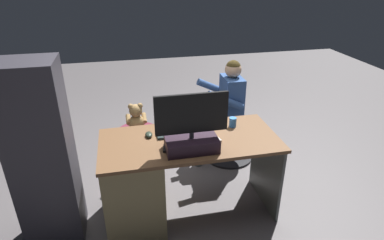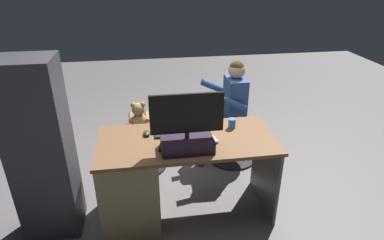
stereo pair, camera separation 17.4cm
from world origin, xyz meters
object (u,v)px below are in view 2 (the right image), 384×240
(computer_mouse, at_px, (147,133))
(office_chair_teddy, at_px, (141,145))
(cup, at_px, (232,123))
(teddy_bear, at_px, (139,117))
(tv_remote, at_px, (162,146))
(visitor_chair, at_px, (233,138))
(person, at_px, (226,105))
(keyboard, at_px, (179,132))
(desk, at_px, (143,178))
(monitor, at_px, (187,134))

(computer_mouse, relative_size, office_chair_teddy, 0.18)
(cup, height_order, teddy_bear, cup)
(computer_mouse, distance_m, tv_remote, 0.25)
(visitor_chair, relative_size, person, 0.48)
(office_chair_teddy, xyz_separation_m, teddy_bear, (0.00, -0.01, 0.35))
(keyboard, xyz_separation_m, tv_remote, (0.16, 0.21, -0.00))
(office_chair_teddy, bearing_deg, desk, 90.82)
(person, bearing_deg, desk, 41.20)
(office_chair_teddy, height_order, visitor_chair, same)
(keyboard, bearing_deg, visitor_chair, -134.20)
(monitor, xyz_separation_m, visitor_chair, (-0.66, -0.99, -0.63))
(person, bearing_deg, computer_mouse, 38.58)
(office_chair_teddy, xyz_separation_m, visitor_chair, (-1.04, -0.02, -0.00))
(cup, relative_size, office_chair_teddy, 0.16)
(computer_mouse, xyz_separation_m, teddy_bear, (0.07, -0.69, -0.16))
(person, bearing_deg, office_chair_teddy, 1.25)
(desk, bearing_deg, monitor, 155.57)
(desk, height_order, keyboard, keyboard)
(cup, distance_m, tv_remote, 0.68)
(desk, xyz_separation_m, teddy_bear, (0.01, -0.81, 0.21))
(desk, height_order, computer_mouse, computer_mouse)
(computer_mouse, height_order, cup, cup)
(monitor, xyz_separation_m, computer_mouse, (0.31, -0.29, -0.12))
(computer_mouse, bearing_deg, tv_remote, 118.08)
(desk, relative_size, person, 1.27)
(desk, bearing_deg, visitor_chair, -141.45)
(desk, height_order, visitor_chair, desk)
(computer_mouse, bearing_deg, monitor, 136.82)
(tv_remote, xyz_separation_m, teddy_bear, (0.19, -0.91, -0.15))
(monitor, bearing_deg, teddy_bear, -68.80)
(keyboard, xyz_separation_m, cup, (-0.47, -0.04, 0.03))
(keyboard, relative_size, office_chair_teddy, 0.77)
(teddy_bear, bearing_deg, tv_remote, 101.78)
(tv_remote, relative_size, visitor_chair, 0.27)
(desk, bearing_deg, tv_remote, 150.92)
(cup, bearing_deg, office_chair_teddy, -38.46)
(tv_remote, bearing_deg, person, -117.82)
(desk, distance_m, person, 1.28)
(keyboard, distance_m, visitor_chair, 1.11)
(office_chair_teddy, relative_size, visitor_chair, 0.96)
(monitor, bearing_deg, cup, -144.84)
(tv_remote, distance_m, teddy_bear, 0.94)
(cup, xyz_separation_m, teddy_bear, (0.82, -0.66, -0.18))
(cup, height_order, office_chair_teddy, cup)
(cup, bearing_deg, desk, 10.19)
(person, bearing_deg, cup, 79.46)
(teddy_bear, distance_m, person, 0.95)
(teddy_bear, xyz_separation_m, person, (-0.95, -0.01, 0.07))
(person, bearing_deg, visitor_chair, -178.75)
(keyboard, distance_m, person, 0.94)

